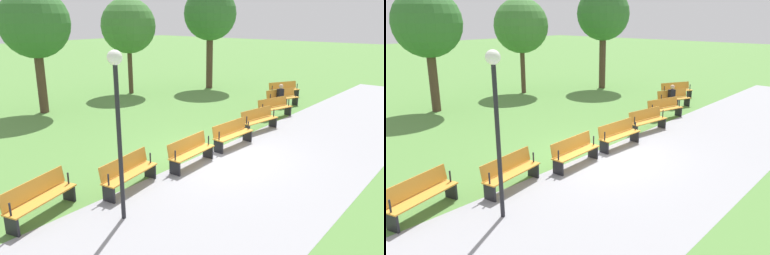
{
  "view_description": "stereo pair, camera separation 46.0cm",
  "coord_description": "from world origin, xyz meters",
  "views": [
    {
      "loc": [
        9.58,
        6.86,
        4.48
      ],
      "look_at": [
        0.0,
        -1.0,
        0.8
      ],
      "focal_mm": 35.08,
      "sensor_mm": 36.0,
      "label": 1
    },
    {
      "loc": [
        9.29,
        7.21,
        4.48
      ],
      "look_at": [
        0.0,
        -1.0,
        0.8
      ],
      "focal_mm": 35.08,
      "sensor_mm": 36.0,
      "label": 2
    }
  ],
  "objects": [
    {
      "name": "ground_plane",
      "position": [
        0.0,
        0.0,
        0.0
      ],
      "size": [
        120.0,
        120.0,
        0.0
      ],
      "primitive_type": "plane",
      "color": "#54843D"
    },
    {
      "name": "path_paving",
      "position": [
        0.0,
        2.11,
        0.0
      ],
      "size": [
        35.25,
        5.0,
        0.01
      ],
      "primitive_type": "cube",
      "color": "#939399",
      "rests_on": "ground"
    },
    {
      "name": "bench_0",
      "position": [
        -10.11,
        -2.5,
        0.48
      ],
      "size": [
        1.86,
        1.27,
        0.89
      ],
      "rotation": [
        0.0,
        0.0,
        -0.47
      ],
      "color": "orange",
      "rests_on": "ground"
    },
    {
      "name": "bench_1",
      "position": [
        -7.98,
        -1.55,
        0.48
      ],
      "size": [
        1.9,
        1.11,
        0.89
      ],
      "rotation": [
        0.0,
        0.0,
        -0.37
      ],
      "color": "orange",
      "rests_on": "ground"
    },
    {
      "name": "bench_2",
      "position": [
        -5.76,
        -0.83,
        0.48
      ],
      "size": [
        1.91,
        0.94,
        0.89
      ],
      "rotation": [
        0.0,
        0.0,
        -0.26
      ],
      "color": "orange",
      "rests_on": "ground"
    },
    {
      "name": "bench_3",
      "position": [
        -3.48,
        -0.34,
        0.48
      ],
      "size": [
        1.9,
        0.76,
        0.89
      ],
      "rotation": [
        0.0,
        0.0,
        -0.16
      ],
      "color": "orange",
      "rests_on": "ground"
    },
    {
      "name": "bench_4",
      "position": [
        -1.17,
        -0.1,
        0.48
      ],
      "size": [
        1.87,
        0.57,
        0.89
      ],
      "rotation": [
        0.0,
        0.0,
        -0.05
      ],
      "color": "orange",
      "rests_on": "ground"
    },
    {
      "name": "bench_5",
      "position": [
        1.17,
        -0.1,
        0.48
      ],
      "size": [
        1.87,
        0.57,
        0.89
      ],
      "rotation": [
        0.0,
        0.0,
        0.05
      ],
      "color": "orange",
      "rests_on": "ground"
    },
    {
      "name": "bench_6",
      "position": [
        3.48,
        -0.34,
        0.48
      ],
      "size": [
        1.9,
        0.76,
        0.89
      ],
      "rotation": [
        0.0,
        0.0,
        0.16
      ],
      "color": "orange",
      "rests_on": "ground"
    },
    {
      "name": "bench_7",
      "position": [
        5.76,
        -0.83,
        0.48
      ],
      "size": [
        1.91,
        0.94,
        0.89
      ],
      "rotation": [
        0.0,
        0.0,
        0.26
      ],
      "color": "orange",
      "rests_on": "ground"
    },
    {
      "name": "person_seated",
      "position": [
        -7.76,
        -1.48,
        0.64
      ],
      "size": [
        0.47,
        0.59,
        1.2
      ],
      "rotation": [
        0.0,
        0.0,
        -0.37
      ],
      "color": "black",
      "rests_on": "ground"
    },
    {
      "name": "tree_0",
      "position": [
        -5.45,
        -10.25,
        3.95
      ],
      "size": [
        3.17,
        3.17,
        5.55
      ],
      "color": "#4C3828",
      "rests_on": "ground"
    },
    {
      "name": "tree_1",
      "position": [
        -9.91,
        -7.67,
        4.6
      ],
      "size": [
        3.27,
        3.27,
        6.28
      ],
      "color": "#4C3828",
      "rests_on": "ground"
    },
    {
      "name": "tree_2",
      "position": [
        0.44,
        -9.91,
        4.15
      ],
      "size": [
        3.19,
        3.19,
        5.79
      ],
      "color": "#4C3828",
      "rests_on": "ground"
    },
    {
      "name": "lamp_post",
      "position": [
        4.61,
        0.74,
        2.69
      ],
      "size": [
        0.32,
        0.32,
        3.84
      ],
      "color": "black",
      "rests_on": "ground"
    }
  ]
}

